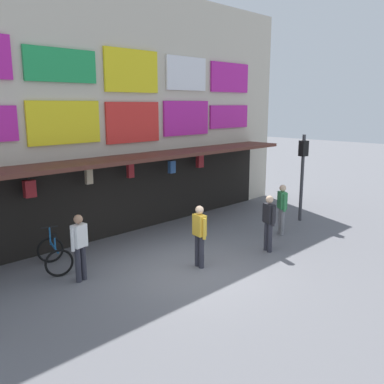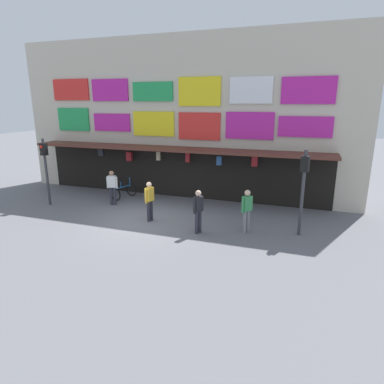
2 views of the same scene
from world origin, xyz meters
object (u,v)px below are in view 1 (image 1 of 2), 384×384
(pedestrian_in_green, at_px, (80,244))
(traffic_light_far, at_px, (303,164))
(bicycle_parked, at_px, (55,255))
(pedestrian_in_black, at_px, (269,220))
(pedestrian_in_white, at_px, (282,206))
(pedestrian_in_purple, at_px, (199,233))

(pedestrian_in_green, bearing_deg, traffic_light_far, -6.46)
(bicycle_parked, bearing_deg, traffic_light_far, -13.70)
(bicycle_parked, distance_m, pedestrian_in_black, 6.04)
(pedestrian_in_white, bearing_deg, pedestrian_in_green, 168.20)
(pedestrian_in_green, relative_size, pedestrian_in_white, 1.00)
(traffic_light_far, xyz_separation_m, pedestrian_in_green, (-8.64, 0.98, -1.19))
(pedestrian_in_black, bearing_deg, pedestrian_in_purple, 165.44)
(pedestrian_in_green, distance_m, pedestrian_in_purple, 3.06)
(pedestrian_in_white, bearing_deg, bicycle_parked, 159.44)
(pedestrian_in_black, distance_m, pedestrian_in_white, 1.83)
(pedestrian_in_green, bearing_deg, pedestrian_in_purple, -28.29)
(traffic_light_far, relative_size, pedestrian_in_green, 1.90)
(traffic_light_far, xyz_separation_m, bicycle_parked, (-8.73, 2.13, -1.75))
(bicycle_parked, relative_size, pedestrian_in_green, 0.78)
(pedestrian_in_black, height_order, pedestrian_in_purple, same)
(traffic_light_far, xyz_separation_m, pedestrian_in_white, (-1.92, -0.42, -1.19))
(pedestrian_in_purple, xyz_separation_m, pedestrian_in_white, (4.02, 0.05, 0.00))
(pedestrian_in_white, bearing_deg, pedestrian_in_black, -159.28)
(pedestrian_in_green, height_order, pedestrian_in_purple, same)
(pedestrian_in_purple, bearing_deg, pedestrian_in_white, 0.66)
(traffic_light_far, height_order, bicycle_parked, traffic_light_far)
(pedestrian_in_green, bearing_deg, bicycle_parked, 94.57)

